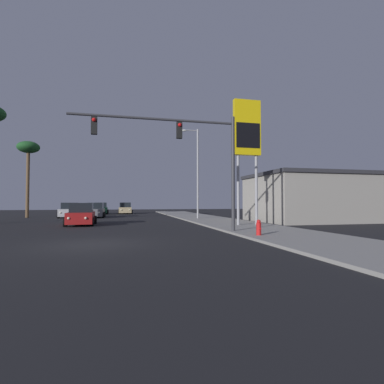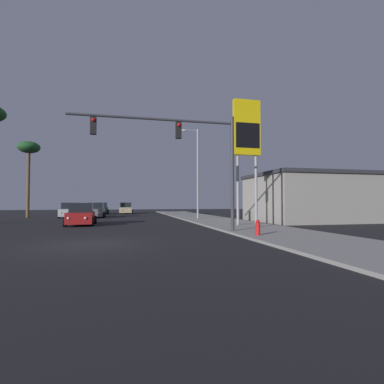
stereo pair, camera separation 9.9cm
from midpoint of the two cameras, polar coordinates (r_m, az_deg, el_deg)
name	(u,v)px [view 1 (the left image)]	position (r m, az deg, el deg)	size (l,w,h in m)	color
ground_plane	(91,244)	(13.15, -18.91, -9.43)	(120.00, 120.00, 0.00)	black
sidewalk_right	(227,223)	(24.45, 6.56, -5.86)	(5.00, 60.00, 0.12)	gray
building_gas_station	(311,197)	(29.30, 21.65, -0.98)	(10.30, 8.30, 4.30)	gray
car_silver	(70,211)	(36.59, -22.36, -3.33)	(2.04, 4.33, 1.68)	#B7B7BC
car_grey	(96,211)	(35.74, -17.97, -3.41)	(2.04, 4.33, 1.68)	slate
car_tan	(125,209)	(46.08, -12.65, -3.11)	(2.04, 4.33, 1.68)	tan
car_green	(101,209)	(45.64, -17.02, -3.08)	(2.04, 4.33, 1.68)	#195933
car_red	(81,215)	(24.28, -20.43, -4.12)	(2.04, 4.34, 1.68)	maroon
traffic_light_mast	(187,146)	(16.64, -1.12, 8.71)	(9.01, 0.36, 6.50)	#38383D
street_lamp	(196,169)	(30.21, 0.76, 4.48)	(1.74, 0.24, 9.00)	#99999E
gas_station_sign	(247,135)	(22.32, 10.31, 10.72)	(2.00, 0.42, 9.00)	#99999E
fire_hydrant	(259,228)	(15.11, 12.41, -6.64)	(0.24, 0.34, 0.76)	red
palm_tree_mid	(28,151)	(38.85, -28.79, 6.80)	(2.40, 2.40, 8.62)	brown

